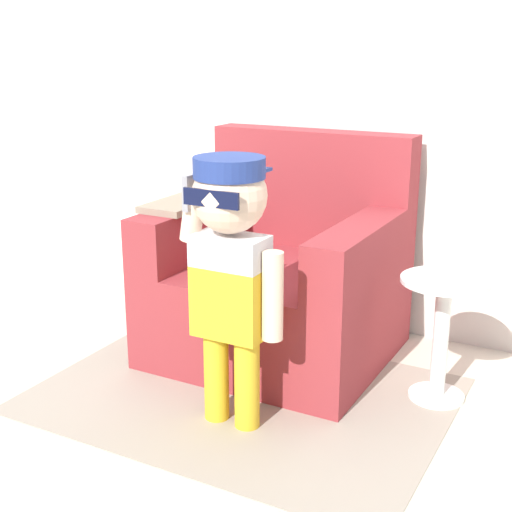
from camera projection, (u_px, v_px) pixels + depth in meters
name	position (u px, v px, depth m)	size (l,w,h in m)	color
ground_plane	(248.00, 369.00, 3.21)	(10.00, 10.00, 0.00)	beige
wall_back	(324.00, 66.00, 3.49)	(10.00, 0.05, 2.60)	silver
armchair	(281.00, 281.00, 3.32)	(1.03, 0.93, 1.01)	maroon
person_child	(231.00, 252.00, 2.56)	(0.42, 0.32, 1.03)	gold
side_table	(441.00, 328.00, 2.86)	(0.35, 0.35, 0.52)	white
rug	(243.00, 394.00, 2.97)	(1.65, 1.21, 0.01)	#9E9384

